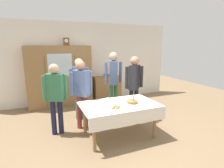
# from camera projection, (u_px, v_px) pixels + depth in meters

# --- Properties ---
(ground_plane) EXTENTS (12.00, 12.00, 0.00)m
(ground_plane) POSITION_uv_depth(u_px,v_px,m) (115.00, 132.00, 4.10)
(ground_plane) COLOR #846B4C
(ground_plane) RESTS_ON ground
(back_wall) EXTENTS (6.40, 0.10, 2.70)m
(back_wall) POSITION_uv_depth(u_px,v_px,m) (85.00, 63.00, 6.20)
(back_wall) COLOR silver
(back_wall) RESTS_ON ground
(dining_table) EXTENTS (1.61, 1.00, 0.74)m
(dining_table) POSITION_uv_depth(u_px,v_px,m) (120.00, 109.00, 3.76)
(dining_table) COLOR olive
(dining_table) RESTS_ON ground
(wall_cabinet) EXTENTS (1.99, 0.46, 1.93)m
(wall_cabinet) POSITION_uv_depth(u_px,v_px,m) (60.00, 77.00, 5.68)
(wall_cabinet) COLOR olive
(wall_cabinet) RESTS_ON ground
(mantel_clock) EXTENTS (0.18, 0.11, 0.24)m
(mantel_clock) POSITION_uv_depth(u_px,v_px,m) (66.00, 42.00, 5.54)
(mantel_clock) COLOR brown
(mantel_clock) RESTS_ON wall_cabinet
(bookshelf_low) EXTENTS (0.98, 0.35, 0.86)m
(bookshelf_low) POSITION_uv_depth(u_px,v_px,m) (107.00, 88.00, 6.46)
(bookshelf_low) COLOR olive
(bookshelf_low) RESTS_ON ground
(book_stack) EXTENTS (0.18, 0.22, 0.07)m
(book_stack) POSITION_uv_depth(u_px,v_px,m) (107.00, 75.00, 6.36)
(book_stack) COLOR #B29333
(book_stack) RESTS_ON bookshelf_low
(tea_cup_far_right) EXTENTS (0.13, 0.13, 0.06)m
(tea_cup_far_right) POSITION_uv_depth(u_px,v_px,m) (102.00, 108.00, 3.45)
(tea_cup_far_right) COLOR white
(tea_cup_far_right) RESTS_ON dining_table
(tea_cup_front_edge) EXTENTS (0.13, 0.13, 0.06)m
(tea_cup_front_edge) POSITION_uv_depth(u_px,v_px,m) (145.00, 100.00, 3.92)
(tea_cup_front_edge) COLOR white
(tea_cup_front_edge) RESTS_ON dining_table
(tea_cup_center) EXTENTS (0.13, 0.13, 0.06)m
(tea_cup_center) POSITION_uv_depth(u_px,v_px,m) (104.00, 105.00, 3.62)
(tea_cup_center) COLOR white
(tea_cup_center) RESTS_ON dining_table
(tea_cup_near_left) EXTENTS (0.13, 0.13, 0.06)m
(tea_cup_near_left) POSITION_uv_depth(u_px,v_px,m) (96.00, 104.00, 3.66)
(tea_cup_near_left) COLOR white
(tea_cup_near_left) RESTS_ON dining_table
(tea_cup_near_right) EXTENTS (0.13, 0.13, 0.06)m
(tea_cup_near_right) POSITION_uv_depth(u_px,v_px,m) (142.00, 98.00, 4.12)
(tea_cup_near_right) COLOR white
(tea_cup_near_right) RESTS_ON dining_table
(tea_cup_back_edge) EXTENTS (0.13, 0.13, 0.06)m
(tea_cup_back_edge) POSITION_uv_depth(u_px,v_px,m) (107.00, 99.00, 3.98)
(tea_cup_back_edge) COLOR white
(tea_cup_back_edge) RESTS_ON dining_table
(bread_basket) EXTENTS (0.24, 0.24, 0.16)m
(bread_basket) POSITION_uv_depth(u_px,v_px,m) (132.00, 101.00, 3.81)
(bread_basket) COLOR #9E7542
(bread_basket) RESTS_ON dining_table
(pastry_plate) EXTENTS (0.28, 0.28, 0.05)m
(pastry_plate) POSITION_uv_depth(u_px,v_px,m) (116.00, 108.00, 3.49)
(pastry_plate) COLOR white
(pastry_plate) RESTS_ON dining_table
(spoon_center) EXTENTS (0.12, 0.02, 0.01)m
(spoon_center) POSITION_uv_depth(u_px,v_px,m) (98.00, 101.00, 3.95)
(spoon_center) COLOR silver
(spoon_center) RESTS_ON dining_table
(spoon_far_left) EXTENTS (0.12, 0.02, 0.01)m
(spoon_far_left) POSITION_uv_depth(u_px,v_px,m) (123.00, 100.00, 4.00)
(spoon_far_left) COLOR silver
(spoon_far_left) RESTS_ON dining_table
(person_near_right_end) EXTENTS (0.52, 0.40, 1.61)m
(person_near_right_end) POSITION_uv_depth(u_px,v_px,m) (81.00, 88.00, 4.12)
(person_near_right_end) COLOR #933338
(person_near_right_end) RESTS_ON ground
(person_behind_table_right) EXTENTS (0.52, 0.39, 1.68)m
(person_behind_table_right) POSITION_uv_depth(u_px,v_px,m) (134.00, 82.00, 4.63)
(person_behind_table_right) COLOR #232328
(person_behind_table_right) RESTS_ON ground
(person_behind_table_left) EXTENTS (0.52, 0.40, 1.76)m
(person_behind_table_left) POSITION_uv_depth(u_px,v_px,m) (113.00, 77.00, 5.02)
(person_behind_table_left) COLOR #33704C
(person_behind_table_left) RESTS_ON ground
(person_by_cabinet) EXTENTS (0.52, 0.41, 1.62)m
(person_by_cabinet) POSITION_uv_depth(u_px,v_px,m) (80.00, 83.00, 4.65)
(person_by_cabinet) COLOR #33704C
(person_by_cabinet) RESTS_ON ground
(person_beside_shelf) EXTENTS (0.52, 0.34, 1.57)m
(person_beside_shelf) POSITION_uv_depth(u_px,v_px,m) (55.00, 93.00, 3.83)
(person_beside_shelf) COLOR #191E38
(person_beside_shelf) RESTS_ON ground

